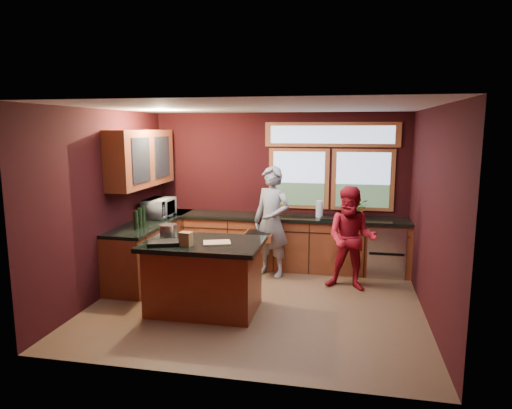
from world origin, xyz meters
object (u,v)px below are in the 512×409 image
(stock_pot, at_px, (168,231))
(person_red, at_px, (351,239))
(island, at_px, (204,276))
(cutting_board, at_px, (217,243))
(person_grey, at_px, (272,222))

(stock_pot, bearing_deg, person_red, 23.11)
(person_red, bearing_deg, island, -138.75)
(cutting_board, height_order, stock_pot, stock_pot)
(island, xyz_separation_m, person_grey, (0.65, 1.64, 0.43))
(island, distance_m, person_grey, 1.81)
(person_grey, height_order, person_red, person_grey)
(cutting_board, relative_size, stock_pot, 1.46)
(person_grey, distance_m, person_red, 1.36)
(island, height_order, cutting_board, cutting_board)
(island, xyz_separation_m, stock_pot, (-0.55, 0.15, 0.56))
(island, height_order, person_red, person_red)
(island, height_order, person_grey, person_grey)
(island, distance_m, cutting_board, 0.52)
(person_grey, xyz_separation_m, stock_pot, (-1.20, -1.49, 0.12))
(cutting_board, bearing_deg, person_red, 36.04)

